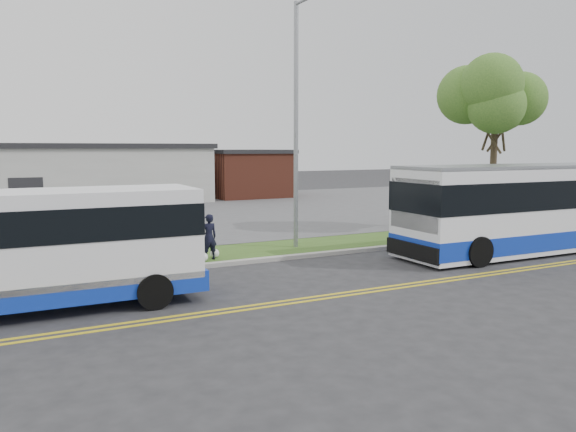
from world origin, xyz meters
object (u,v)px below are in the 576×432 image
parked_car_a (126,211)px  shuttle_bus (69,245)px  tree_east (496,103)px  transit_bus (537,207)px  streetlight_near (297,117)px  parked_car_b (28,221)px  pedestrian (209,237)px

parked_car_a → shuttle_bus: bearing=-124.2°
tree_east → transit_bus: (-2.71, -4.80, -4.48)m
streetlight_near → parked_car_a: size_ratio=2.10×
tree_east → parked_car_a: tree_east is taller
transit_bus → parked_car_b: 21.50m
tree_east → pedestrian: size_ratio=5.11×
streetlight_near → shuttle_bus: bearing=-153.1°
tree_east → streetlight_near: (-11.00, -0.27, -0.97)m
shuttle_bus → tree_east: bearing=14.4°
shuttle_bus → parked_car_a: shuttle_bus is taller
tree_east → transit_bus: 7.10m
parked_car_b → transit_bus: bearing=-50.4°
shuttle_bus → parked_car_a: bearing=74.3°
tree_east → shuttle_bus: tree_east is taller
parked_car_a → parked_car_b: parked_car_a is taller
pedestrian → tree_east: bearing=-179.9°
streetlight_near → parked_car_b: size_ratio=1.94×
parked_car_a → pedestrian: bearing=-103.2°
transit_bus → parked_car_b: bearing=146.7°
tree_east → shuttle_bus: 21.05m
pedestrian → parked_car_a: size_ratio=0.36×
tree_east → parked_car_b: size_ratio=1.70×
streetlight_near → shuttle_bus: streetlight_near is taller
streetlight_near → tree_east: bearing=1.4°
streetlight_near → shuttle_bus: (-8.96, -4.54, -3.63)m
tree_east → streetlight_near: size_ratio=0.88×
shuttle_bus → pedestrian: 6.26m
parked_car_a → tree_east: bearing=-48.2°
pedestrian → parked_car_b: 10.05m
transit_bus → pedestrian: bearing=164.3°
shuttle_bus → parked_car_a: 14.74m
tree_east → transit_bus: size_ratio=0.68×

